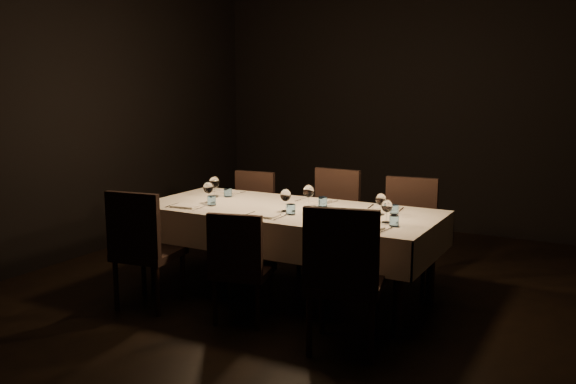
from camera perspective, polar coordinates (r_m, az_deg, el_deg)
The scene contains 14 objects.
room at distance 5.04m, azimuth 0.00°, elevation 6.72°, with size 5.01×6.01×3.01m.
dining_table at distance 5.15m, azimuth 0.00°, elevation -2.34°, with size 2.52×1.12×0.76m.
chair_near_left at distance 5.00m, azimuth -13.46°, elevation -4.79°, with size 0.53×0.53×0.97m.
place_setting_near_left at distance 5.33m, azimuth -8.03°, elevation -0.40°, with size 0.34×0.41×0.19m.
chair_near_center at distance 4.58m, azimuth -4.57°, elevation -6.55°, with size 0.50×0.50×0.87m.
place_setting_near_center at distance 4.91m, azimuth -0.72°, elevation -1.18°, with size 0.34×0.41×0.19m.
chair_near_right at distance 4.07m, azimuth 5.23°, elevation -7.63°, with size 0.59×0.59×1.02m.
place_setting_near_right at distance 4.56m, azimuth 8.87°, elevation -2.24°, with size 0.33×0.40×0.18m.
chair_far_left at distance 6.23m, azimuth -3.54°, elevation -1.90°, with size 0.47×0.47×0.91m.
place_setting_far_left at distance 5.74m, azimuth -6.30°, elevation 0.41°, with size 0.35×0.41×0.19m.
chair_far_center at distance 5.88m, azimuth 4.08°, elevation -2.29°, with size 0.49×0.49×0.99m.
place_setting_far_center at distance 5.25m, azimuth 2.47°, elevation -0.45°, with size 0.36×0.41×0.19m.
chair_far_right at distance 5.54m, azimuth 11.17°, elevation -3.29°, with size 0.52×0.52×0.97m.
place_setting_far_right at distance 5.00m, azimuth 9.11°, elevation -1.16°, with size 0.32×0.40×0.17m.
Camera 1 is at (2.42, -4.42, 1.78)m, focal length 38.00 mm.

